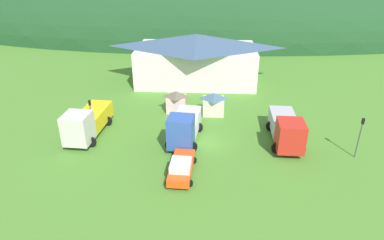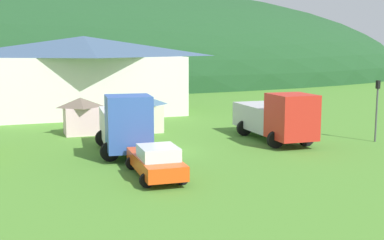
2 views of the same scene
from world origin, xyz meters
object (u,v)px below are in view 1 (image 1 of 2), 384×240
flatbed_truck_yellow (87,122)px  traffic_light_east (360,134)px  traffic_cone_near_pickup (186,153)px  play_shed_pink (176,101)px  depot_building (196,58)px  play_shed_cream (213,103)px  crane_truck_red (286,129)px  traffic_light_west (91,113)px  box_truck_blue (184,126)px  service_pickup_orange (181,167)px

flatbed_truck_yellow → traffic_light_east: size_ratio=2.00×
traffic_light_east → traffic_cone_near_pickup: traffic_light_east is taller
play_shed_pink → traffic_light_east: bearing=-28.1°
depot_building → play_shed_cream: bearing=-77.5°
crane_truck_red → traffic_light_west: size_ratio=2.09×
box_truck_blue → traffic_light_east: bearing=88.7°
crane_truck_red → traffic_light_east: traffic_light_east is taller
play_shed_pink → crane_truck_red: 14.16m
play_shed_cream → box_truck_blue: box_truck_blue is taller
traffic_light_east → play_shed_cream: bearing=146.1°
traffic_light_west → traffic_cone_near_pickup: 11.41m
depot_building → traffic_light_west: depot_building is taller
service_pickup_orange → crane_truck_red: bearing=123.7°
crane_truck_red → traffic_cone_near_pickup: (-10.13, -2.47, -1.70)m
traffic_light_east → traffic_cone_near_pickup: 16.61m
traffic_cone_near_pickup → play_shed_cream: bearing=74.1°
play_shed_cream → crane_truck_red: crane_truck_red is taller
play_shed_pink → box_truck_blue: (1.58, -7.66, 0.40)m
service_pickup_orange → depot_building: bearing=-177.9°
service_pickup_orange → traffic_light_west: size_ratio=1.38×
flatbed_truck_yellow → service_pickup_orange: flatbed_truck_yellow is taller
crane_truck_red → traffic_cone_near_pickup: 10.56m
traffic_light_west → traffic_cone_near_pickup: traffic_light_west is taller
play_shed_pink → crane_truck_red: bearing=-31.6°
traffic_light_west → depot_building: bearing=58.9°
play_shed_pink → traffic_light_east: size_ratio=0.65×
flatbed_truck_yellow → service_pickup_orange: size_ratio=1.56×
play_shed_pink → depot_building: bearing=80.1°
box_truck_blue → traffic_light_east: (16.77, -2.11, 0.76)m
service_pickup_orange → traffic_light_east: 17.10m
service_pickup_orange → traffic_cone_near_pickup: 3.85m
play_shed_cream → flatbed_truck_yellow: flatbed_truck_yellow is taller
play_shed_pink → traffic_light_west: bearing=-144.1°
flatbed_truck_yellow → service_pickup_orange: bearing=61.8°
depot_building → service_pickup_orange: (-0.20, -24.96, -2.97)m
depot_building → flatbed_truck_yellow: size_ratio=2.27×
service_pickup_orange → traffic_light_west: traffic_light_west is taller
flatbed_truck_yellow → box_truck_blue: (10.45, -0.56, 0.05)m
depot_building → traffic_light_west: 20.50m
depot_building → box_truck_blue: depot_building is taller
crane_truck_red → service_pickup_orange: 12.05m
crane_truck_red → traffic_cone_near_pickup: crane_truck_red is taller
service_pickup_orange → traffic_cone_near_pickup: (0.15, 3.76, -0.83)m
traffic_light_east → traffic_light_west: bearing=172.5°
box_truck_blue → traffic_cone_near_pickup: (0.35, -2.24, -1.80)m
traffic_light_west → crane_truck_red: bearing=-3.4°
depot_building → flatbed_truck_yellow: 21.46m
box_truck_blue → crane_truck_red: 10.48m
crane_truck_red → traffic_light_east: size_ratio=1.94×
crane_truck_red → traffic_light_west: bearing=-91.6°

